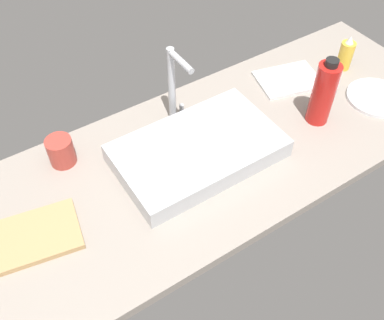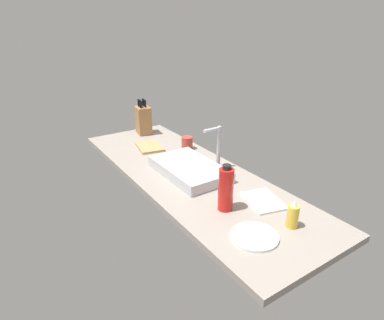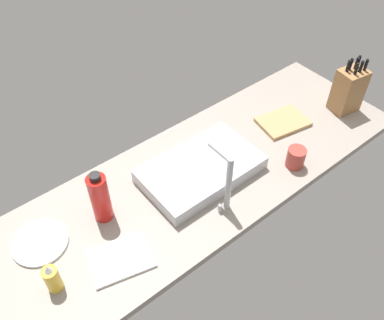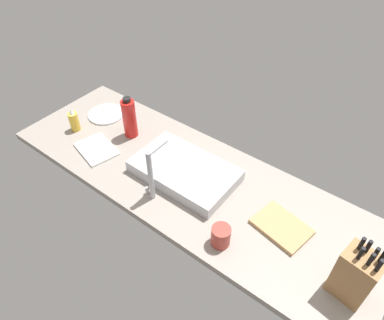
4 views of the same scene
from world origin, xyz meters
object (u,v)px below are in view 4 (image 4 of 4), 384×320
Objects in this scene: cutting_board at (282,227)px; coffee_mug at (221,236)px; faucet at (152,171)px; water_bottle at (129,118)px; dish_towel at (97,149)px; knife_block at (355,275)px; sink_basin at (184,171)px; soap_bottle at (74,121)px; dinner_plate at (106,114)px.

coffee_mug reaches higher than cutting_board.
coffee_mug is (-38.61, 2.70, -11.32)cm from faucet.
dish_towel is (5.57, 20.66, -10.62)cm from water_bottle.
coffee_mug is at bearing 52.80° from cutting_board.
knife_block is 132.91cm from dish_towel.
coffee_mug is at bearing 149.28° from sink_basin.
water_bottle is 83.76cm from coffee_mug.
coffee_mug is (-84.14, 7.60, 3.95)cm from dish_towel.
water_bottle reaches higher than dish_towel.
cutting_board is 1.69× the size of soap_bottle.
dish_towel is at bearing 8.04° from cutting_board.
coffee_mug reaches higher than dish_towel.
water_bottle is at bearing -32.60° from faucet.
knife_block is at bearing 173.05° from sink_basin.
knife_block is 2.07× the size of soap_bottle.
water_bottle is (95.14, -6.43, 10.32)cm from cutting_board.
knife_block is at bearing 172.02° from dinner_plate.
sink_basin is 2.18× the size of cutting_board.
sink_basin is 1.78× the size of knife_block.
faucet is 40.33cm from coffee_mug.
sink_basin is 84.75cm from knife_block.
coffee_mug is at bearing 162.76° from dinner_plate.
faucet reaches higher than coffee_mug.
sink_basin is at bearing 170.53° from water_bottle.
soap_bottle is 20.63cm from dinner_plate.
dish_towel is at bearing 10.23° from knife_block.
cutting_board is 123.89cm from soap_bottle.
cutting_board is at bearing -10.26° from knife_block.
knife_block is at bearing 179.40° from soap_bottle.
knife_block is 128.05cm from water_bottle.
cutting_board reaches higher than dinner_plate.
sink_basin is at bearing 170.75° from dinner_plate.
dinner_plate is 108.59cm from coffee_mug.
sink_basin reaches higher than dish_towel.
cutting_board is 101.71cm from dish_towel.
soap_bottle is at bearing -6.65° from coffee_mug.
faucet is 1.32× the size of dinner_plate.
faucet is 1.20× the size of cutting_board.
sink_basin is at bearing -99.81° from faucet.
faucet reaches higher than soap_bottle.
dish_towel is (-22.74, 4.87, -5.25)cm from soap_bottle.
coffee_mug is (48.29, 10.85, -6.90)cm from knife_block.
soap_bottle reaches higher than coffee_mug.
knife_block reaches higher than dinner_plate.
dinner_plate is (151.93, -21.31, -10.84)cm from knife_block.
soap_bottle is 1.49× the size of coffee_mug.
dinner_plate is at bearing -4.91° from cutting_board.
faucet is 47.65cm from water_bottle.
knife_block is 1.25× the size of dish_towel.
cutting_board is 95.91cm from water_bottle.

